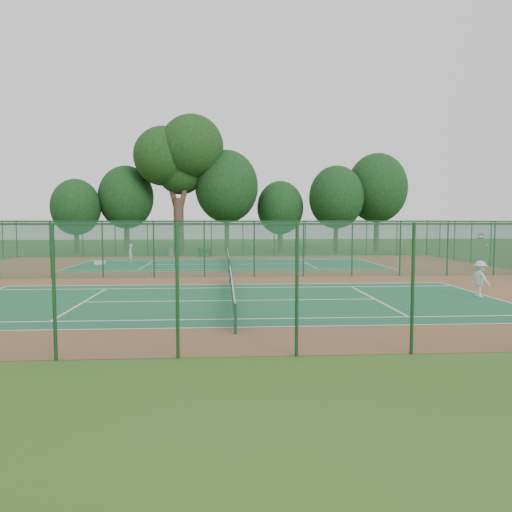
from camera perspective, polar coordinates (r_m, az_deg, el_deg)
The scene contains 19 objects.
ground at distance 30.94m, azimuth -3.05°, elevation -2.45°, with size 120.00×120.00×0.00m, color #2B4B17.
red_pad at distance 30.94m, azimuth -3.05°, elevation -2.45°, with size 40.00×36.00×0.01m, color brown.
court_near at distance 22.02m, azimuth -2.77°, elevation -5.12°, with size 23.77×10.97×0.01m, color #1B5635.
court_far at distance 39.89m, azimuth -3.20°, elevation -0.94°, with size 23.77×10.97×0.01m, color #1E5F3F.
fence_north at distance 48.76m, azimuth -3.31°, elevation 2.04°, with size 40.00×0.09×3.50m.
fence_south at distance 12.86m, azimuth -2.12°, elevation -3.91°, with size 40.00×0.09×3.50m.
fence_divider at distance 30.78m, azimuth -3.06°, elevation 0.80°, with size 40.00×0.09×3.50m.
tennis_net_near at distance 21.94m, azimuth -2.78°, elevation -3.75°, with size 0.10×12.90×0.97m.
tennis_net_far at distance 39.85m, azimuth -3.21°, elevation -0.18°, with size 0.10×12.90×0.97m.
player_near at distance 25.09m, azimuth 24.22°, elevation -2.41°, with size 1.08×0.62×1.67m, color silver.
player_far at distance 42.32m, azimuth -14.16°, elevation 0.28°, with size 0.56×0.37×1.54m, color silver.
trash_bin at distance 48.31m, azimuth -9.69°, elevation 0.42°, with size 0.50×0.50×0.89m, color slate.
bench at distance 47.76m, azimuth -5.87°, elevation 0.39°, with size 1.38×0.86×0.82m.
kit_bag at distance 41.47m, azimuth -17.45°, elevation -0.72°, with size 0.84×0.31×0.31m, color silver.
stray_ball_a at distance 30.41m, azimuth -0.41°, elevation -2.48°, with size 0.07×0.07×0.07m, color gold.
stray_ball_b at distance 30.92m, azimuth 7.08°, elevation -2.40°, with size 0.07×0.07×0.07m, color gold.
stray_ball_c at distance 30.37m, azimuth -12.14°, elevation -2.58°, with size 0.08×0.08×0.08m, color yellow.
big_tree at distance 54.11m, azimuth -8.78°, elevation 11.27°, with size 9.47×6.93×14.54m.
evergreen_row at distance 55.10m, azimuth -2.83°, elevation 0.46°, with size 39.00×5.00×12.00m, color black, non-canonical shape.
Camera 1 is at (-0.35, -30.73, 3.57)m, focal length 35.00 mm.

